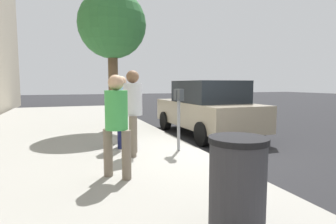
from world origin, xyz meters
name	(u,v)px	position (x,y,z in m)	size (l,w,h in m)	color
ground_plane	(199,154)	(0.00, 0.00, 0.00)	(80.00, 80.00, 0.00)	#232326
sidewalk_slab	(64,164)	(0.00, 3.00, 0.07)	(28.00, 6.00, 0.15)	gray
parking_meter	(179,106)	(-0.05, 0.54, 1.17)	(0.36, 0.12, 1.41)	gray
pedestrian_at_meter	(133,105)	(-0.04, 1.59, 1.22)	(0.53, 0.39, 1.81)	#726656
pedestrian_bystander	(116,119)	(-1.40, 2.17, 1.12)	(0.41, 0.40, 1.67)	#726656
parking_officer	(121,106)	(0.79, 1.68, 1.15)	(0.50, 0.37, 1.71)	#191E4C
parked_sedan_near	(207,108)	(2.18, -1.35, 0.89)	(4.43, 2.03, 1.77)	gray
street_tree	(112,26)	(3.56, 1.42, 3.56)	(2.22, 2.22, 4.57)	brown
trash_bin	(237,187)	(-3.57, 1.35, 0.66)	(0.59, 0.59, 1.01)	#2D2D33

